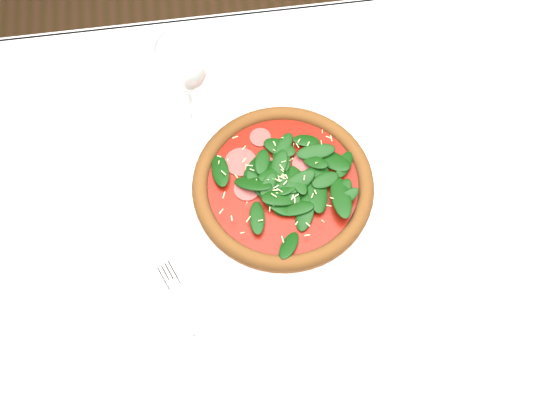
{
  "coord_description": "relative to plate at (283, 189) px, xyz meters",
  "views": [
    {
      "loc": [
        -0.09,
        -0.39,
        1.63
      ],
      "look_at": [
        -0.04,
        -0.0,
        0.77
      ],
      "focal_mm": 40.0,
      "sensor_mm": 36.0,
      "label": 1
    }
  ],
  "objects": [
    {
      "name": "wine_glass",
      "position": [
        -0.13,
        0.16,
        0.14
      ],
      "size": [
        0.09,
        0.09,
        0.21
      ],
      "color": "silver",
      "rests_on": "dining_table"
    },
    {
      "name": "napkin",
      "position": [
        -0.17,
        -0.18,
        -0.0
      ],
      "size": [
        0.15,
        0.11,
        0.01
      ],
      "primitive_type": "cube",
      "rotation": [
        0.0,
        0.0,
        0.38
      ],
      "color": "white",
      "rests_on": "dining_table"
    },
    {
      "name": "ground",
      "position": [
        0.02,
        -0.02,
        -0.76
      ],
      "size": [
        6.0,
        6.0,
        0.0
      ],
      "primitive_type": "plane",
      "color": "brown",
      "rests_on": "ground"
    },
    {
      "name": "pizza",
      "position": [
        -0.0,
        0.0,
        0.02
      ],
      "size": [
        0.35,
        0.35,
        0.04
      ],
      "rotation": [
        0.0,
        0.0,
        -0.24
      ],
      "color": "#9C5A25",
      "rests_on": "plate"
    },
    {
      "name": "saucer_far",
      "position": [
        0.33,
        0.31,
        -0.0
      ],
      "size": [
        0.15,
        0.15,
        0.01
      ],
      "color": "white",
      "rests_on": "dining_table"
    },
    {
      "name": "plate",
      "position": [
        0.0,
        0.0,
        0.0
      ],
      "size": [
        0.33,
        0.33,
        0.01
      ],
      "color": "white",
      "rests_on": "dining_table"
    },
    {
      "name": "fork",
      "position": [
        -0.18,
        -0.16,
        0.01
      ],
      "size": [
        0.07,
        0.14,
        0.0
      ],
      "rotation": [
        0.0,
        0.0,
        0.4
      ],
      "color": "silver",
      "rests_on": "napkin"
    },
    {
      "name": "dining_table",
      "position": [
        0.02,
        -0.02,
        -0.11
      ],
      "size": [
        1.21,
        0.81,
        0.75
      ],
      "color": "white",
      "rests_on": "ground"
    }
  ]
}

